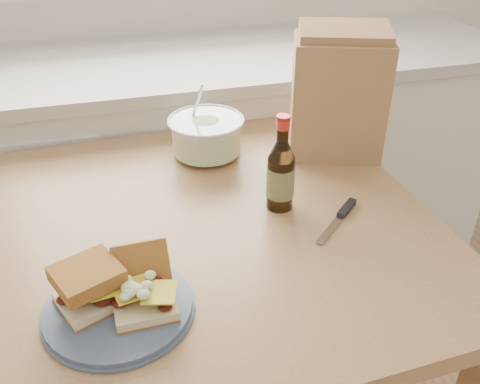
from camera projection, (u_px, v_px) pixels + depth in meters
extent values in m
cube|color=silver|center=(170.00, 182.00, 2.05)|extent=(2.40, 0.60, 0.90)
cube|color=beige|center=(160.00, 64.00, 1.80)|extent=(2.50, 0.64, 0.04)
cube|color=#AA7F50|center=(213.00, 229.00, 1.22)|extent=(1.04, 1.04, 0.04)
cube|color=#AA7F50|center=(44.00, 281.00, 1.67)|extent=(0.07, 0.07, 0.78)
cube|color=#AA7F50|center=(301.00, 229.00, 1.90)|extent=(0.07, 0.07, 0.78)
cylinder|color=#475773|center=(118.00, 308.00, 0.97)|extent=(0.27, 0.27, 0.02)
cube|color=beige|center=(92.00, 299.00, 0.96)|extent=(0.14, 0.13, 0.02)
cube|color=yellow|center=(89.00, 285.00, 0.94)|extent=(0.08, 0.08, 0.00)
cube|color=#A4722B|center=(87.00, 275.00, 0.93)|extent=(0.14, 0.13, 0.03)
cube|color=beige|center=(145.00, 304.00, 0.95)|extent=(0.11, 0.10, 0.02)
cube|color=yellow|center=(143.00, 290.00, 0.93)|extent=(0.07, 0.07, 0.00)
cube|color=#A4722B|center=(141.00, 267.00, 0.98)|extent=(0.10, 0.07, 0.09)
cone|color=silver|center=(206.00, 138.00, 1.44)|extent=(0.20, 0.20, 0.10)
cylinder|color=white|center=(207.00, 139.00, 1.44)|extent=(0.18, 0.18, 0.07)
torus|color=silver|center=(206.00, 120.00, 1.41)|extent=(0.21, 0.21, 0.01)
cylinder|color=silver|center=(196.00, 105.00, 1.42)|extent=(0.04, 0.08, 0.14)
cylinder|color=black|center=(280.00, 183.00, 1.22)|extent=(0.06, 0.06, 0.13)
cone|color=black|center=(282.00, 150.00, 1.18)|extent=(0.06, 0.06, 0.04)
cylinder|color=black|center=(283.00, 131.00, 1.15)|extent=(0.03, 0.03, 0.05)
cylinder|color=red|center=(283.00, 124.00, 1.14)|extent=(0.03, 0.03, 0.02)
cylinder|color=maroon|center=(283.00, 117.00, 1.13)|extent=(0.03, 0.03, 0.01)
cylinder|color=#2E371B|center=(280.00, 181.00, 1.22)|extent=(0.06, 0.06, 0.07)
cube|color=silver|center=(331.00, 228.00, 1.18)|extent=(0.11, 0.10, 0.00)
cube|color=black|center=(347.00, 208.00, 1.24)|extent=(0.07, 0.06, 0.01)
cube|color=#A57D50|center=(338.00, 98.00, 1.40)|extent=(0.28, 0.23, 0.32)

